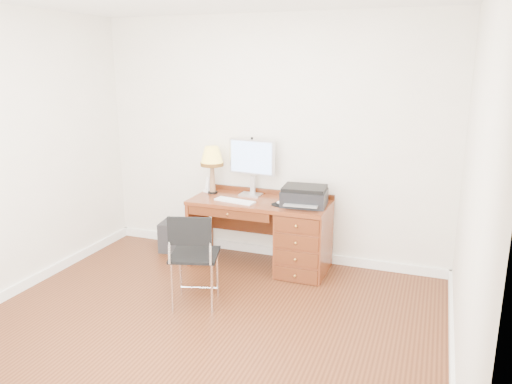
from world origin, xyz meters
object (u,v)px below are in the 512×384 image
at_px(leg_lamp, 212,159).
at_px(equipment_box, 174,236).
at_px(chair, 191,250).
at_px(printer, 304,196).
at_px(monitor, 252,160).
at_px(phone, 208,187).
at_px(desk, 288,233).

relative_size(leg_lamp, equipment_box, 1.52).
relative_size(leg_lamp, chair, 0.59).
xyz_separation_m(printer, chair, (-0.76, -1.10, -0.30)).
relative_size(monitor, phone, 3.65).
bearing_deg(leg_lamp, desk, -6.08).
bearing_deg(chair, phone, 91.97).
relative_size(printer, equipment_box, 1.37).
bearing_deg(equipment_box, chair, -62.47).
distance_m(chair, equipment_box, 1.52).
relative_size(desk, monitor, 2.40).
bearing_deg(desk, phone, 172.42).
xyz_separation_m(monitor, equipment_box, (-0.95, -0.11, -0.97)).
bearing_deg(monitor, desk, -14.59).
height_order(printer, equipment_box, printer).
height_order(printer, chair, printer).
bearing_deg(printer, phone, 168.02).
xyz_separation_m(phone, chair, (0.42, -1.25, -0.25)).
xyz_separation_m(desk, phone, (-1.01, 0.13, 0.39)).
bearing_deg(printer, monitor, 158.03).
distance_m(desk, phone, 1.09).
bearing_deg(monitor, printer, -11.00).
relative_size(monitor, chair, 0.69).
distance_m(phone, chair, 1.34).
height_order(monitor, leg_lamp, monitor).
distance_m(desk, printer, 0.47).
relative_size(desk, phone, 8.77).
distance_m(leg_lamp, phone, 0.35).
bearing_deg(desk, chair, -117.55).
height_order(printer, phone, printer).
distance_m(monitor, printer, 0.76).
relative_size(printer, chair, 0.53).
bearing_deg(phone, printer, 9.48).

